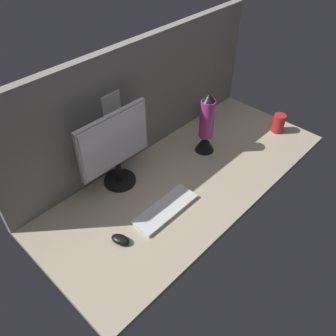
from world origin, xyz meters
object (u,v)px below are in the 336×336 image
(keyboard, at_px, (166,209))
(mug_red_plastic, at_px, (279,123))
(lava_lamp, at_px, (206,128))
(mug_ceramic_blue, at_px, (207,115))
(mouse, at_px, (120,240))
(monitor, at_px, (115,147))

(keyboard, distance_m, mug_red_plastic, 1.03)
(keyboard, bearing_deg, lava_lamp, 17.76)
(mug_red_plastic, bearing_deg, mug_ceramic_blue, 119.56)
(lava_lamp, bearing_deg, mug_red_plastic, -24.68)
(lava_lamp, bearing_deg, keyboard, -161.71)
(mug_ceramic_blue, distance_m, lava_lamp, 0.34)
(mouse, relative_size, mug_ceramic_blue, 0.88)
(lava_lamp, bearing_deg, monitor, 163.09)
(monitor, height_order, mouse, monitor)
(keyboard, height_order, mug_ceramic_blue, mug_ceramic_blue)
(keyboard, distance_m, lava_lamp, 0.58)
(keyboard, bearing_deg, mug_ceramic_blue, 24.33)
(keyboard, bearing_deg, monitor, 93.09)
(mouse, bearing_deg, lava_lamp, -7.06)
(mouse, xyz_separation_m, lava_lamp, (0.83, 0.16, 0.15))
(mouse, bearing_deg, mug_ceramic_blue, -0.10)
(mouse, distance_m, lava_lamp, 0.85)
(mouse, bearing_deg, monitor, 32.62)
(mouse, xyz_separation_m, mug_red_plastic, (1.32, -0.07, 0.05))
(mug_ceramic_blue, bearing_deg, lava_lamp, -143.50)
(mug_ceramic_blue, bearing_deg, monitor, -178.54)
(monitor, xyz_separation_m, mug_ceramic_blue, (0.81, 0.02, -0.19))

